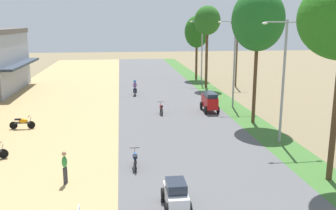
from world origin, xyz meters
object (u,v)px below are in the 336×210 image
motorbike_ahead_third (161,108)px  utility_pole_near (237,52)px  median_tree_second (258,20)px  motorbike_ahead_fourth (135,88)px  median_tree_fourth (197,32)px  car_van_red (210,101)px  pedestrian_on_shoulder (65,166)px  streetlamp_near (284,74)px  parked_motorbike_third (23,122)px  car_hatchback_white (176,194)px  median_tree_third (207,21)px  motorbike_ahead_second (135,158)px  streetlamp_mid (235,58)px  streetlamp_far (202,47)px

motorbike_ahead_third → utility_pole_near: bearing=50.5°
median_tree_second → motorbike_ahead_fourth: median_tree_second is taller
motorbike_ahead_third → median_tree_second: bearing=-27.9°
median_tree_fourth → median_tree_second: bearing=-90.3°
car_van_red → utility_pole_near: bearing=63.5°
pedestrian_on_shoulder → streetlamp_near: size_ratio=0.21×
parked_motorbike_third → motorbike_ahead_fourth: size_ratio=1.00×
utility_pole_near → motorbike_ahead_fourth: bearing=-160.9°
median_tree_second → car_hatchback_white: size_ratio=4.99×
median_tree_third → car_hatchback_white: bearing=-105.3°
parked_motorbike_third → median_tree_third: 24.11m
median_tree_third → car_hatchback_white: (-7.83, -28.55, -6.97)m
car_hatchback_white → motorbike_ahead_second: bearing=107.4°
streetlamp_near → motorbike_ahead_second: (-9.40, -3.15, -3.94)m
streetlamp_mid → motorbike_ahead_third: streetlamp_mid is taller
car_hatchback_white → motorbike_ahead_second: 4.96m
utility_pole_near → car_hatchback_white: 31.29m
median_tree_fourth → streetlamp_near: median_tree_fourth is taller
median_tree_third → utility_pole_near: (3.71, 0.33, -3.52)m
streetlamp_mid → motorbike_ahead_second: size_ratio=4.33×
pedestrian_on_shoulder → median_tree_third: bearing=63.4°
streetlamp_near → streetlamp_far: bearing=90.0°
median_tree_third → streetlamp_far: 4.31m
streetlamp_near → motorbike_ahead_third: streetlamp_near is taller
motorbike_ahead_second → median_tree_third: bearing=68.6°
parked_motorbike_third → utility_pole_near: bearing=37.1°
streetlamp_near → median_tree_second: bearing=90.0°
streetlamp_mid → car_van_red: size_ratio=3.23×
median_tree_fourth → motorbike_ahead_second: bearing=-107.3°
streetlamp_near → streetlamp_mid: 10.21m
median_tree_second → motorbike_ahead_fourth: bearing=125.9°
median_tree_second → median_tree_third: 15.78m
pedestrian_on_shoulder → utility_pole_near: 30.70m
parked_motorbike_third → motorbike_ahead_third: 10.92m
parked_motorbike_third → streetlamp_near: bearing=-17.0°
median_tree_fourth → motorbike_ahead_second: median_tree_fourth is taller
car_van_red → motorbike_ahead_third: 4.24m
parked_motorbike_third → streetlamp_far: size_ratio=0.23×
utility_pole_near → streetlamp_far: bearing=144.2°
parked_motorbike_third → motorbike_ahead_fourth: motorbike_ahead_fourth is taller
median_tree_fourth → car_hatchback_white: median_tree_fourth is taller
car_hatchback_white → median_tree_fourth: bearing=77.2°
pedestrian_on_shoulder → car_van_red: bearing=52.6°
motorbike_ahead_fourth → streetlamp_mid: bearing=-37.4°
median_tree_third → streetlamp_mid: (0.09, -10.46, -3.17)m
utility_pole_near → pedestrian_on_shoulder: bearing=-122.5°
median_tree_fourth → motorbike_ahead_third: bearing=-109.8°
car_van_red → motorbike_ahead_fourth: bearing=126.9°
median_tree_third → motorbike_ahead_fourth: size_ratio=5.22×
median_tree_second → streetlamp_near: bearing=-90.0°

